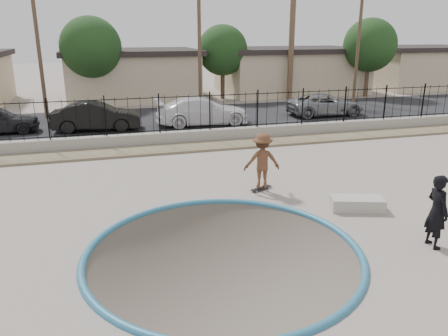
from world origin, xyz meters
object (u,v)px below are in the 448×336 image
car_c (203,111)px  car_d (325,105)px  videographer (437,211)px  car_b (96,116)px  skater (262,164)px  concrete_ledge (357,204)px  skateboard (261,188)px

car_c → car_d: size_ratio=1.09×
car_d → videographer: bearing=160.1°
car_c → car_b: bearing=91.1°
skater → concrete_ledge: size_ratio=1.21×
skater → concrete_ledge: skater is taller
skater → videographer: 5.83m
skateboard → concrete_ledge: size_ratio=0.55×
car_c → videographer: bearing=-171.0°
skateboard → car_c: car_c is taller
skater → car_c: (0.55, 11.31, -0.14)m
videographer → concrete_ledge: videographer is taller
videographer → concrete_ledge: (-0.55, 2.65, -0.77)m
skater → car_d: 14.95m
car_b → videographer: bearing=-147.9°
car_b → car_d: (14.37, 0.68, -0.08)m
skater → car_d: skater is taller
car_b → skater: bearing=-148.7°
concrete_ledge → car_d: car_d is taller
skateboard → concrete_ledge: concrete_ledge is taller
concrete_ledge → car_d: bearing=65.2°
skateboard → car_d: size_ratio=0.17×
skateboard → concrete_ledge: bearing=-71.7°
skateboard → car_c: bearing=63.4°
concrete_ledge → skater: bearing=132.2°
concrete_ledge → car_b: car_b is taller
car_c → skater: bearing=178.4°
skater → videographer: (2.79, -5.12, 0.00)m
skateboard → car_d: car_d is taller
videographer → car_d: 18.19m
videographer → car_b: 18.40m
videographer → concrete_ledge: 2.81m
skater → car_c: size_ratio=0.35×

